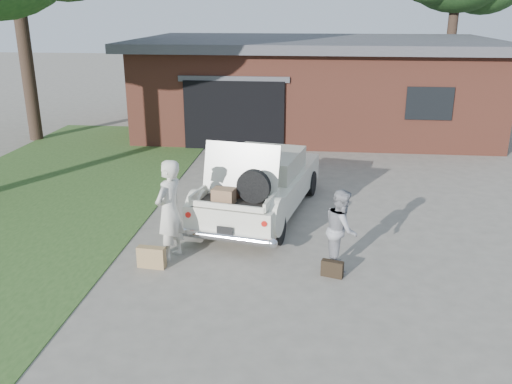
# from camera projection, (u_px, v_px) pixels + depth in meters

# --- Properties ---
(ground) EXTENTS (90.00, 90.00, 0.00)m
(ground) POSITION_uv_depth(u_px,v_px,m) (252.00, 259.00, 9.88)
(ground) COLOR gray
(ground) RESTS_ON ground
(grass_strip) EXTENTS (6.00, 16.00, 0.02)m
(grass_strip) POSITION_uv_depth(u_px,v_px,m) (44.00, 195.00, 13.26)
(grass_strip) COLOR #2D4C1E
(grass_strip) RESTS_ON ground
(house) EXTENTS (12.80, 7.80, 3.30)m
(house) POSITION_uv_depth(u_px,v_px,m) (314.00, 84.00, 20.03)
(house) COLOR brown
(house) RESTS_ON ground
(sedan) EXTENTS (2.64, 4.89, 1.89)m
(sedan) POSITION_uv_depth(u_px,v_px,m) (261.00, 184.00, 11.89)
(sedan) COLOR white
(sedan) RESTS_ON ground
(woman_left) EXTENTS (0.65, 0.79, 1.86)m
(woman_left) POSITION_uv_depth(u_px,v_px,m) (169.00, 211.00, 9.64)
(woman_left) COLOR beige
(woman_left) RESTS_ON ground
(woman_right) EXTENTS (0.59, 0.73, 1.43)m
(woman_right) POSITION_uv_depth(u_px,v_px,m) (341.00, 229.00, 9.40)
(woman_right) COLOR gray
(woman_right) RESTS_ON ground
(suitcase_left) EXTENTS (0.51, 0.21, 0.39)m
(suitcase_left) POSITION_uv_depth(u_px,v_px,m) (152.00, 257.00, 9.53)
(suitcase_left) COLOR #A07F51
(suitcase_left) RESTS_ON ground
(suitcase_right) EXTENTS (0.40, 0.23, 0.29)m
(suitcase_right) POSITION_uv_depth(u_px,v_px,m) (332.00, 269.00, 9.21)
(suitcase_right) COLOR black
(suitcase_right) RESTS_ON ground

